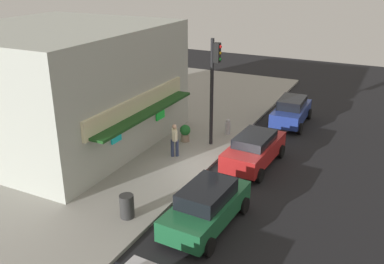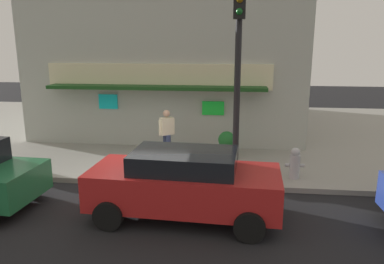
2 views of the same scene
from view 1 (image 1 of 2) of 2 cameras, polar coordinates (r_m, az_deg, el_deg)
name	(u,v)px [view 1 (image 1 of 2)]	position (r m, az deg, el deg)	size (l,w,h in m)	color
ground_plane	(209,170)	(19.97, 2.24, -5.12)	(53.81, 53.81, 0.00)	black
sidewalk	(95,144)	(23.17, -12.86, -1.56)	(35.87, 13.24, 0.15)	gray
corner_building	(60,85)	(23.22, -17.35, 6.08)	(10.66, 10.47, 6.01)	#ADB2A8
traffic_light	(214,79)	(21.28, 2.94, 7.12)	(0.32, 0.58, 5.52)	black
fire_hydrant	(228,127)	(23.63, 4.81, 0.71)	(0.54, 0.30, 0.89)	#B2B2B7
trash_can	(127,206)	(16.18, -8.73, -9.82)	(0.54, 0.54, 0.91)	#2D2D2D
pedestrian	(175,139)	(20.65, -2.35, -0.94)	(0.52, 0.44, 1.67)	navy
potted_plant_by_doorway	(185,132)	(22.57, -0.92, -0.05)	(0.57, 0.57, 0.92)	gray
parked_car_blue	(291,111)	(26.03, 13.18, 2.78)	(4.01, 1.95, 1.62)	navy
parked_car_green	(207,206)	(15.60, 1.97, -9.87)	(4.30, 2.13, 1.63)	#1E6038
parked_car_red	(254,149)	(20.32, 8.35, -2.29)	(4.32, 2.13, 1.56)	#AD1E1E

